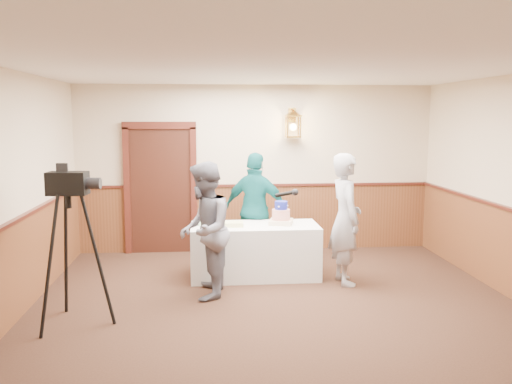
# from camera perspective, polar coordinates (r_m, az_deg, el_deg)

# --- Properties ---
(ground) EXTENTS (7.00, 7.00, 0.00)m
(ground) POSITION_cam_1_polar(r_m,az_deg,el_deg) (6.10, 3.00, -13.95)
(ground) COLOR #311C13
(ground) RESTS_ON ground
(room_shell) EXTENTS (6.02, 7.02, 2.81)m
(room_shell) POSITION_cam_1_polar(r_m,az_deg,el_deg) (6.15, 2.01, 0.91)
(room_shell) COLOR beige
(room_shell) RESTS_ON ground
(display_table) EXTENTS (1.80, 0.80, 0.75)m
(display_table) POSITION_cam_1_polar(r_m,az_deg,el_deg) (7.76, -0.13, -6.20)
(display_table) COLOR silver
(display_table) RESTS_ON ground
(tiered_cake) EXTENTS (0.39, 0.39, 0.33)m
(tiered_cake) POSITION_cam_1_polar(r_m,az_deg,el_deg) (7.73, 2.65, -2.45)
(tiered_cake) COLOR beige
(tiered_cake) RESTS_ON display_table
(sheet_cake_yellow) EXTENTS (0.31, 0.24, 0.06)m
(sheet_cake_yellow) POSITION_cam_1_polar(r_m,az_deg,el_deg) (7.60, -2.47, -3.39)
(sheet_cake_yellow) COLOR #FEF897
(sheet_cake_yellow) RESTS_ON display_table
(sheet_cake_green) EXTENTS (0.32, 0.29, 0.06)m
(sheet_cake_green) POSITION_cam_1_polar(r_m,az_deg,el_deg) (7.78, -5.38, -3.14)
(sheet_cake_green) COLOR #A5EAA7
(sheet_cake_green) RESTS_ON display_table
(interviewer) EXTENTS (1.51, 0.89, 1.72)m
(interviewer) POSITION_cam_1_polar(r_m,az_deg,el_deg) (6.82, -5.45, -4.04)
(interviewer) COLOR slate
(interviewer) RESTS_ON ground
(baker) EXTENTS (0.48, 0.68, 1.79)m
(baker) POSITION_cam_1_polar(r_m,az_deg,el_deg) (7.45, 9.39, -2.82)
(baker) COLOR #98979D
(baker) RESTS_ON ground
(assistant_p) EXTENTS (1.10, 0.81, 1.74)m
(assistant_p) POSITION_cam_1_polar(r_m,az_deg,el_deg) (8.21, -0.00, -1.90)
(assistant_p) COLOR #105A5B
(assistant_p) RESTS_ON ground
(tv_camera_rig) EXTENTS (0.66, 0.62, 1.69)m
(tv_camera_rig) POSITION_cam_1_polar(r_m,az_deg,el_deg) (6.25, -18.87, -6.51)
(tv_camera_rig) COLOR black
(tv_camera_rig) RESTS_ON ground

